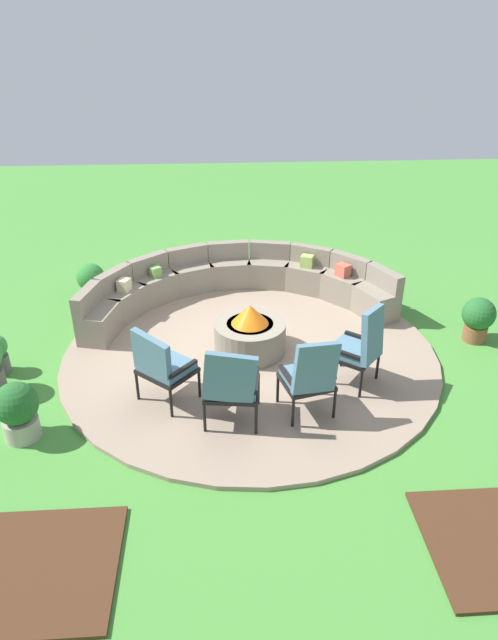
# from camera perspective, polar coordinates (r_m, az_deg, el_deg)

# --- Properties ---
(ground_plane) EXTENTS (24.00, 24.00, 0.00)m
(ground_plane) POSITION_cam_1_polar(r_m,az_deg,el_deg) (7.92, 0.09, -3.55)
(ground_plane) COLOR #478C38
(patio_circle) EXTENTS (5.25, 5.25, 0.06)m
(patio_circle) POSITION_cam_1_polar(r_m,az_deg,el_deg) (7.91, 0.09, -3.37)
(patio_circle) COLOR gray
(patio_circle) RESTS_ON ground_plane
(mulch_bed_left) EXTENTS (1.97, 1.30, 0.04)m
(mulch_bed_left) POSITION_cam_1_polar(r_m,az_deg,el_deg) (5.66, -23.94, -22.52)
(mulch_bed_left) COLOR #472B19
(mulch_bed_left) RESTS_ON ground_plane
(fire_pit) EXTENTS (1.00, 1.00, 0.73)m
(fire_pit) POSITION_cam_1_polar(r_m,az_deg,el_deg) (7.75, 0.10, -1.40)
(fire_pit) COLOR gray
(fire_pit) RESTS_ON patio_circle
(curved_stone_bench) EXTENTS (4.86, 2.34, 0.76)m
(curved_stone_bench) POSITION_cam_1_polar(r_m,az_deg,el_deg) (9.16, -1.49, 3.70)
(curved_stone_bench) COLOR gray
(curved_stone_bench) RESTS_ON patio_circle
(lounge_chair_front_left) EXTENTS (0.81, 0.82, 1.03)m
(lounge_chair_front_left) POSITION_cam_1_polar(r_m,az_deg,el_deg) (6.69, -8.98, -4.51)
(lounge_chair_front_left) COLOR black
(lounge_chair_front_left) RESTS_ON patio_circle
(lounge_chair_front_right) EXTENTS (0.69, 0.67, 1.05)m
(lounge_chair_front_right) POSITION_cam_1_polar(r_m,az_deg,el_deg) (6.28, -1.83, -6.53)
(lounge_chair_front_right) COLOR black
(lounge_chair_front_right) RESTS_ON patio_circle
(lounge_chair_back_left) EXTENTS (0.67, 0.66, 1.06)m
(lounge_chair_back_left) POSITION_cam_1_polar(r_m,az_deg,el_deg) (6.43, 6.28, -5.66)
(lounge_chair_back_left) COLOR black
(lounge_chair_back_left) RESTS_ON patio_circle
(lounge_chair_back_right) EXTENTS (0.76, 0.80, 1.13)m
(lounge_chair_back_right) POSITION_cam_1_polar(r_m,az_deg,el_deg) (7.06, 11.37, -2.59)
(lounge_chair_back_right) COLOR black
(lounge_chair_back_right) RESTS_ON patio_circle
(potted_plant_0) EXTENTS (0.48, 0.48, 0.68)m
(potted_plant_0) POSITION_cam_1_polar(r_m,az_deg,el_deg) (8.76, 22.48, 0.24)
(potted_plant_0) COLOR brown
(potted_plant_0) RESTS_ON ground_plane
(potted_plant_1) EXTENTS (0.46, 0.46, 0.71)m
(potted_plant_1) POSITION_cam_1_polar(r_m,az_deg,el_deg) (9.54, -15.87, 3.68)
(potted_plant_1) COLOR #605B56
(potted_plant_1) RESTS_ON ground_plane
(potted_plant_2) EXTENTS (0.49, 0.49, 0.71)m
(potted_plant_2) POSITION_cam_1_polar(r_m,az_deg,el_deg) (6.76, -22.68, -8.47)
(potted_plant_2) COLOR #A89E8E
(potted_plant_2) RESTS_ON ground_plane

